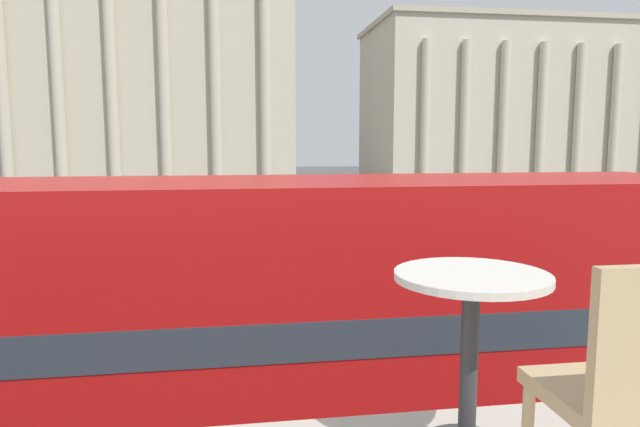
% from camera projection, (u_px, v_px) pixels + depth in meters
% --- Properties ---
extents(double_decker_bus, '(11.45, 2.69, 4.09)m').
position_uv_depth(double_decker_bus, '(276.00, 319.00, 7.39)').
color(double_decker_bus, black).
rests_on(double_decker_bus, ground_plane).
extents(cafe_dining_table, '(0.60, 0.60, 0.73)m').
position_uv_depth(cafe_dining_table, '(470.00, 322.00, 2.22)').
color(cafe_dining_table, '#2D2D30').
rests_on(cafe_dining_table, cafe_floor_slab).
extents(cafe_chair_0, '(0.40, 0.40, 0.91)m').
position_uv_depth(cafe_chair_0, '(627.00, 389.00, 1.66)').
color(cafe_chair_0, tan).
rests_on(cafe_chair_0, cafe_floor_slab).
extents(plaza_building_left, '(25.12, 13.27, 21.75)m').
position_uv_depth(plaza_building_left, '(149.00, 69.00, 49.98)').
color(plaza_building_left, beige).
rests_on(plaza_building_left, ground_plane).
extents(plaza_building_right, '(29.78, 15.89, 16.88)m').
position_uv_depth(plaza_building_right, '(505.00, 106.00, 62.31)').
color(plaza_building_right, beige).
rests_on(plaza_building_right, ground_plane).
extents(traffic_light_near, '(0.42, 0.24, 3.86)m').
position_uv_depth(traffic_light_near, '(339.00, 239.00, 12.14)').
color(traffic_light_near, black).
rests_on(traffic_light_near, ground_plane).
extents(traffic_light_mid, '(0.42, 0.24, 3.38)m').
position_uv_depth(traffic_light_mid, '(268.00, 217.00, 17.90)').
color(traffic_light_mid, black).
rests_on(traffic_light_mid, ground_plane).
extents(pedestrian_white, '(0.32, 0.32, 1.65)m').
position_uv_depth(pedestrian_white, '(301.00, 296.00, 13.49)').
color(pedestrian_white, '#282B33').
rests_on(pedestrian_white, ground_plane).
extents(pedestrian_black, '(0.32, 0.32, 1.82)m').
position_uv_depth(pedestrian_black, '(508.00, 242.00, 20.08)').
color(pedestrian_black, '#282B33').
rests_on(pedestrian_black, ground_plane).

